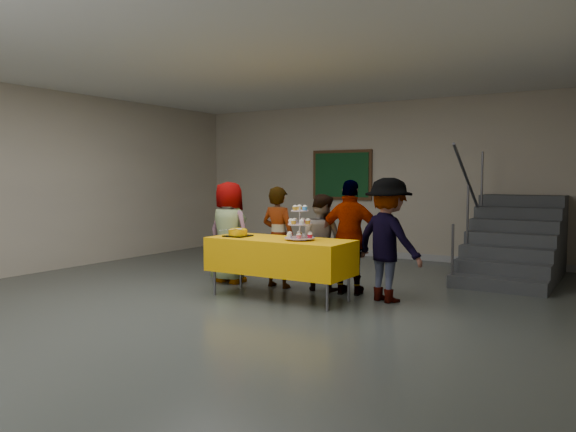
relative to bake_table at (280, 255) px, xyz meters
name	(u,v)px	position (x,y,z in m)	size (l,w,h in m)	color
room_shell	(215,129)	(-0.40, -0.80, 1.57)	(10.00, 10.04, 3.02)	#4C514C
bake_table	(280,255)	(0.00, 0.00, 0.00)	(1.88, 0.78, 0.77)	#595960
cupcake_stand	(300,227)	(0.31, -0.02, 0.39)	(0.38, 0.38, 0.44)	silver
bear_cake	(238,232)	(-0.62, -0.07, 0.27)	(0.32, 0.36, 0.12)	black
schoolchild_a	(229,232)	(-1.22, 0.52, 0.19)	(0.73, 0.47, 1.49)	slate
schoolchild_b	(278,237)	(-0.41, 0.60, 0.16)	(0.52, 0.34, 1.43)	slate
schoolchild_c	(321,242)	(0.21, 0.73, 0.11)	(0.64, 0.50, 1.33)	slate
schoolchild_d	(351,237)	(0.68, 0.69, 0.21)	(0.89, 0.37, 1.53)	slate
schoolchild_e	(388,240)	(1.25, 0.56, 0.22)	(1.00, 0.58, 1.55)	slate
staircase	(516,245)	(2.30, 3.31, -0.07)	(1.30, 2.40, 2.04)	#424447
noticeboard	(342,175)	(-1.16, 4.15, 1.04)	(1.30, 0.05, 1.00)	#472B16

